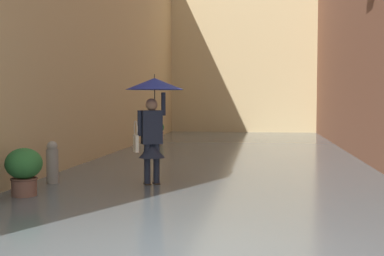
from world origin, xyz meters
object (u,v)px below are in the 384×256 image
Objects in this scene: potted_plant_near_right at (158,131)px; mooring_bollard at (52,164)px; potted_plant_far_right at (24,170)px; person_wading at (153,106)px.

mooring_bollard is (-0.11, 10.53, 0.02)m from potted_plant_near_right.
potted_plant_far_right is (-0.15, 11.79, 0.09)m from potted_plant_near_right.
person_wading is 2.74× the size of potted_plant_near_right.
person_wading is 2.24m from mooring_bollard.
potted_plant_near_right is 10.53m from mooring_bollard.
mooring_bollard reaches higher than potted_plant_near_right.
mooring_bollard is at bearing 90.59° from potted_plant_near_right.
mooring_bollard is at bearing -87.94° from potted_plant_far_right.
person_wading is 2.44× the size of potted_plant_far_right.
person_wading is at bearing -173.98° from mooring_bollard.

